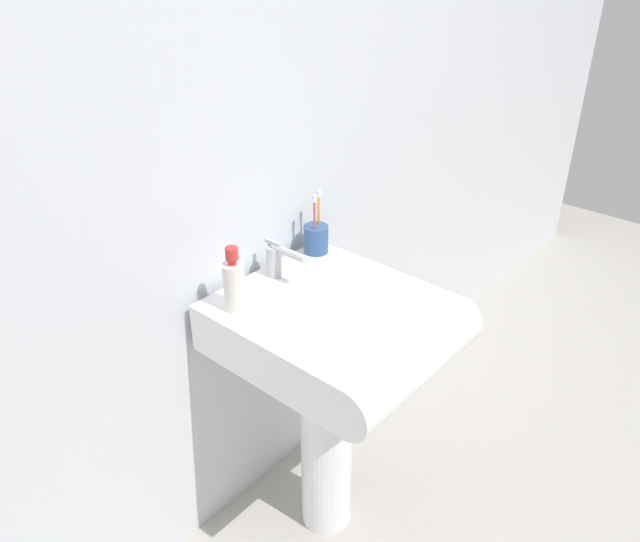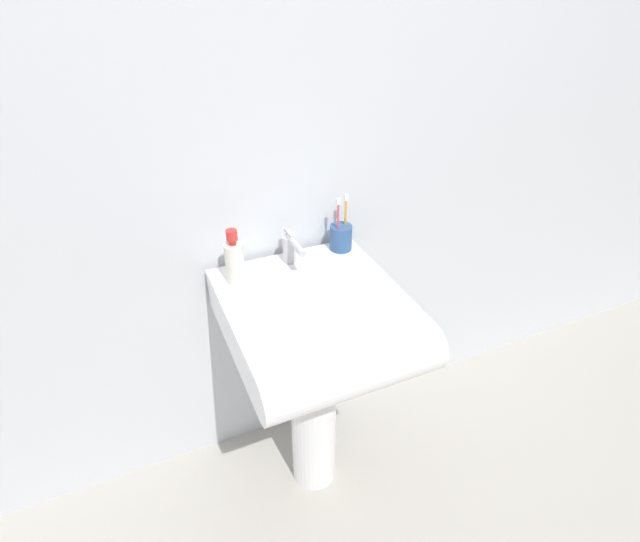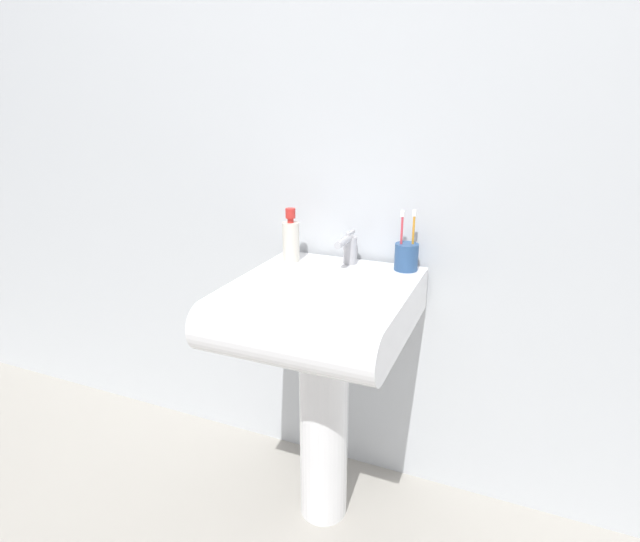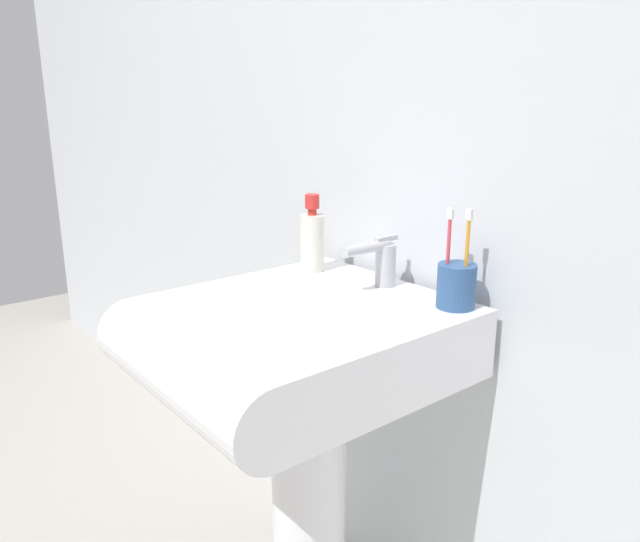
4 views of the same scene
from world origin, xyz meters
The scene contains 7 objects.
ground_plane centered at (0.00, 0.00, 0.00)m, with size 6.00×6.00×0.00m, color #ADA89E.
wall_back centered at (0.00, 0.30, 1.20)m, with size 5.00×0.05×2.40m, color silver.
sink_pedestal centered at (0.00, 0.00, 0.34)m, with size 0.15×0.15×0.69m, color white.
sink_basin centered at (0.00, -0.05, 0.75)m, with size 0.50×0.58×0.14m.
faucet centered at (0.01, 0.19, 0.88)m, with size 0.04×0.14×0.11m.
toothbrush_cup centered at (0.19, 0.21, 0.87)m, with size 0.07×0.07×0.19m.
soap_bottle centered at (-0.18, 0.15, 0.89)m, with size 0.05×0.05×0.17m.
Camera 1 is at (-1.05, -0.88, 1.68)m, focal length 35.00 mm.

